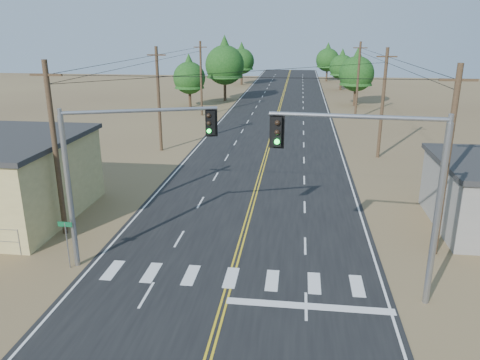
# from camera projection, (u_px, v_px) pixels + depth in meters

# --- Properties ---
(road) EXTENTS (15.00, 200.00, 0.02)m
(road) POSITION_uv_depth(u_px,v_px,m) (265.00, 159.00, 43.46)
(road) COLOR black
(road) RESTS_ON ground
(utility_pole_left_near) EXTENTS (1.80, 0.30, 10.00)m
(utility_pole_left_near) POSITION_uv_depth(u_px,v_px,m) (55.00, 149.00, 26.15)
(utility_pole_left_near) COLOR #4C3826
(utility_pole_left_near) RESTS_ON ground
(utility_pole_left_mid) EXTENTS (1.80, 0.30, 10.00)m
(utility_pole_left_mid) POSITION_uv_depth(u_px,v_px,m) (159.00, 99.00, 45.03)
(utility_pole_left_mid) COLOR #4C3826
(utility_pole_left_mid) RESTS_ON ground
(utility_pole_left_far) EXTENTS (1.80, 0.30, 10.00)m
(utility_pole_left_far) POSITION_uv_depth(u_px,v_px,m) (201.00, 78.00, 63.90)
(utility_pole_left_far) COLOR #4C3826
(utility_pole_left_far) RESTS_ON ground
(utility_pole_right_near) EXTENTS (1.80, 0.30, 10.00)m
(utility_pole_right_near) POSITION_uv_depth(u_px,v_px,m) (447.00, 162.00, 23.65)
(utility_pole_right_near) COLOR #4C3826
(utility_pole_right_near) RESTS_ON ground
(utility_pole_right_mid) EXTENTS (1.80, 0.30, 10.00)m
(utility_pole_right_mid) POSITION_uv_depth(u_px,v_px,m) (383.00, 103.00, 42.52)
(utility_pole_right_mid) COLOR #4C3826
(utility_pole_right_mid) RESTS_ON ground
(utility_pole_right_far) EXTENTS (1.80, 0.30, 10.00)m
(utility_pole_right_far) POSITION_uv_depth(u_px,v_px,m) (358.00, 80.00, 61.40)
(utility_pole_right_far) COLOR #4C3826
(utility_pole_right_far) RESTS_ON ground
(signal_mast_left) EXTENTS (7.11, 2.68, 8.04)m
(signal_mast_left) POSITION_uv_depth(u_px,v_px,m) (113.00, 159.00, 22.72)
(signal_mast_left) COLOR gray
(signal_mast_left) RESTS_ON ground
(signal_mast_right) EXTENTS (7.25, 0.87, 8.39)m
(signal_mast_right) POSITION_uv_depth(u_px,v_px,m) (388.00, 177.00, 19.34)
(signal_mast_right) COLOR gray
(signal_mast_right) RESTS_ON ground
(street_sign) EXTENTS (0.75, 0.06, 2.51)m
(street_sign) POSITION_uv_depth(u_px,v_px,m) (67.00, 237.00, 23.17)
(street_sign) COLOR gray
(street_sign) RESTS_ON ground
(tree_left_near) EXTENTS (4.84, 4.84, 8.07)m
(tree_left_near) POSITION_uv_depth(u_px,v_px,m) (189.00, 75.00, 70.73)
(tree_left_near) COLOR #3F2D1E
(tree_left_near) RESTS_ON ground
(tree_left_mid) EXTENTS (6.40, 6.40, 10.66)m
(tree_left_mid) POSITION_uv_depth(u_px,v_px,m) (225.00, 61.00, 76.60)
(tree_left_mid) COLOR #3F2D1E
(tree_left_mid) RESTS_ON ground
(tree_left_far) EXTENTS (5.39, 5.39, 8.98)m
(tree_left_far) POSITION_uv_depth(u_px,v_px,m) (242.00, 59.00, 99.53)
(tree_left_far) COLOR #3F2D1E
(tree_left_far) RESTS_ON ground
(tree_right_near) EXTENTS (5.37, 5.37, 8.95)m
(tree_right_near) POSITION_uv_depth(u_px,v_px,m) (357.00, 70.00, 71.93)
(tree_right_near) COLOR #3F2D1E
(tree_right_near) RESTS_ON ground
(tree_right_mid) EXTENTS (4.80, 4.80, 8.00)m
(tree_right_mid) POSITION_uv_depth(u_px,v_px,m) (342.00, 65.00, 90.99)
(tree_right_mid) COLOR #3F2D1E
(tree_right_mid) RESTS_ON ground
(tree_right_far) EXTENTS (5.22, 5.22, 8.71)m
(tree_right_far) POSITION_uv_depth(u_px,v_px,m) (328.00, 57.00, 106.28)
(tree_right_far) COLOR #3F2D1E
(tree_right_far) RESTS_ON ground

